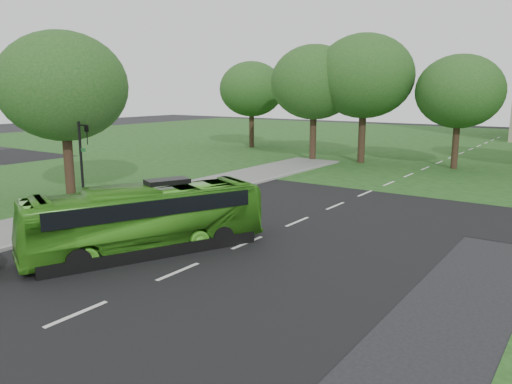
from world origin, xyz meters
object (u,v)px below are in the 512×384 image
tree_park_f (252,89)px  bus (146,219)px  tree_park_a (314,82)px  tree_side_near (63,87)px  tree_park_b (364,76)px  tree_park_c (460,92)px  traffic_light (83,155)px

tree_park_f → bus: bearing=-61.0°
tree_park_a → tree_park_f: size_ratio=1.09×
tree_side_near → tree_park_f: bearing=104.3°
tree_park_b → tree_park_f: bearing=163.5°
tree_park_c → tree_side_near: tree_side_near is taller
tree_park_b → traffic_light: tree_park_b is taller
tree_park_a → traffic_light: tree_park_a is taller
tree_park_c → tree_side_near: 28.46m
tree_park_a → bus: size_ratio=1.08×
traffic_light → tree_park_a: bearing=95.1°
tree_park_f → traffic_light: (9.68, -28.44, -3.35)m
tree_park_b → bus: bearing=-83.8°
tree_park_b → tree_park_c: 7.54m
tree_side_near → tree_park_c: bearing=58.5°
tree_park_a → tree_side_near: size_ratio=1.07×
tree_park_a → tree_park_c: size_ratio=1.13×
tree_side_near → traffic_light: size_ratio=1.91×
tree_park_a → traffic_light: (-0.78, -23.01, -3.89)m
tree_park_c → traffic_light: bearing=-115.8°
tree_park_a → bus: (7.03, -26.05, -5.45)m
tree_park_b → tree_park_c: (7.35, 1.10, -1.23)m
tree_park_c → traffic_light: (-12.20, -25.24, -3.13)m
tree_park_b → bus: (2.96, -27.18, -5.93)m
tree_side_near → traffic_light: bearing=-20.2°
tree_park_f → tree_park_a: bearing=-27.4°
tree_park_a → tree_park_b: tree_park_b is taller
bus → tree_park_f: bearing=143.1°
tree_park_c → bus: (-4.39, -28.28, -4.69)m
bus → tree_park_b: bearing=120.3°
tree_park_b → bus: 27.98m
bus → tree_park_c: bearing=105.3°
tree_park_f → bus: (17.48, -31.48, -4.91)m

